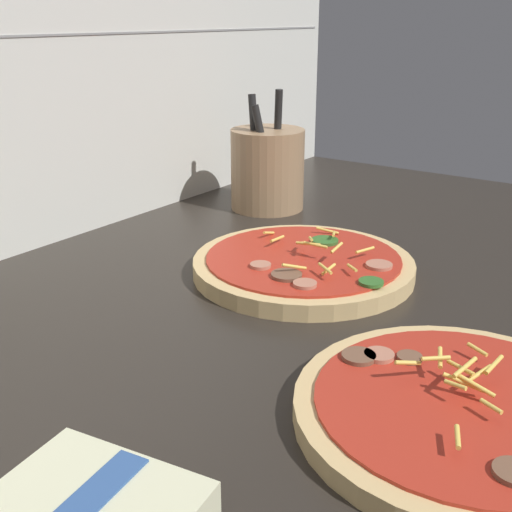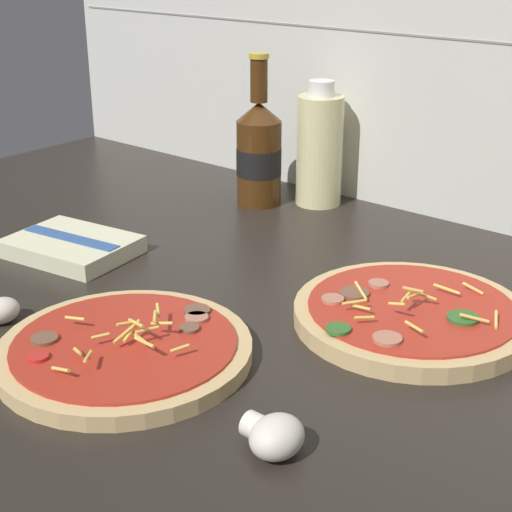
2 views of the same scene
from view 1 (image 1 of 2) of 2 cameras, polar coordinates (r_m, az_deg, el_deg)
name	(u,v)px [view 1 (image 1 of 2)]	position (r cm, az deg, el deg)	size (l,w,h in cm)	color
counter_slab	(295,373)	(60.73, 3.46, -10.31)	(160.00, 90.00, 2.50)	#28231E
pizza_near	(466,412)	(53.80, 18.15, -13.08)	(26.94, 26.94, 4.63)	tan
pizza_far	(303,265)	(78.86, 4.23, -0.83)	(27.04, 27.04, 5.04)	tan
utensil_crock	(267,168)	(104.81, 1.02, 7.79)	(11.88, 11.88, 19.11)	#9E7A56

